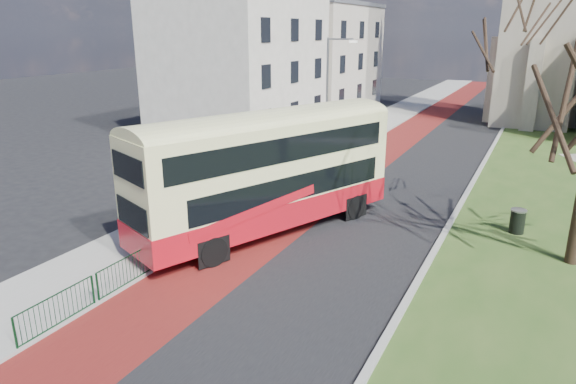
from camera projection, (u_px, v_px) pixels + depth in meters
The scene contains 12 objects.
ground at pixel (254, 262), 19.92m from camera, with size 160.00×160.00×0.00m, color black.
road_carriageway at pixel (415, 157), 36.31m from camera, with size 9.00×120.00×0.01m, color black.
bus_lane at pixel (378, 153), 37.46m from camera, with size 3.40×120.00×0.01m, color #591414.
pavement_west at pixel (330, 147), 39.07m from camera, with size 4.00×120.00×0.12m, color gray.
kerb_west at pixel (355, 150), 38.22m from camera, with size 0.25×120.00×0.13m, color #999993.
kerb_east at pixel (487, 157), 36.02m from camera, with size 0.25×80.00×0.13m, color #999993.
pedestrian_railing at pixel (242, 207), 24.42m from camera, with size 0.07×24.00×1.12m.
street_block_near at pixel (240, 56), 42.68m from camera, with size 10.30×14.30×13.00m.
street_block_far at pixel (317, 57), 56.53m from camera, with size 10.30×16.30×11.50m.
streetlamp at pixel (329, 90), 35.72m from camera, with size 2.13×0.18×8.00m.
bus at pixel (268, 168), 22.02m from camera, with size 7.46×12.54×5.18m.
litter_bin at pixel (517, 221), 22.56m from camera, with size 0.74×0.74×1.09m.
Camera 1 is at (9.36, -15.62, 8.63)m, focal length 32.00 mm.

